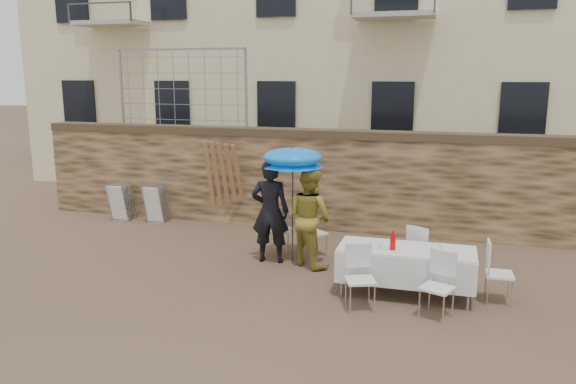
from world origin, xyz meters
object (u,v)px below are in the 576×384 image
(umbrella, at_px, (293,161))
(banquet_table, at_px, (406,251))
(table_chair_front_left, at_px, (360,279))
(table_chair_back, at_px, (421,252))
(chair_stack_right, at_px, (160,202))
(soda_bottle, at_px, (393,242))
(chair_stack_left, at_px, (126,200))
(couple_chair_left, at_px, (279,229))
(table_chair_side, at_px, (500,272))
(table_chair_front_right, at_px, (437,286))
(man_suit, at_px, (270,212))
(couple_chair_right, at_px, (314,232))
(woman_dress, at_px, (310,217))

(umbrella, bearing_deg, banquet_table, -26.33)
(table_chair_front_left, xyz_separation_m, table_chair_back, (0.80, 1.55, 0.00))
(umbrella, height_order, chair_stack_right, umbrella)
(soda_bottle, xyz_separation_m, chair_stack_right, (-5.80, 3.20, -0.45))
(chair_stack_left, height_order, chair_stack_right, same)
(banquet_table, bearing_deg, couple_chair_left, 149.30)
(table_chair_side, height_order, chair_stack_left, table_chair_side)
(table_chair_front_right, height_order, chair_stack_right, table_chair_front_right)
(soda_bottle, relative_size, table_chair_side, 0.27)
(table_chair_front_left, relative_size, chair_stack_right, 1.04)
(table_chair_front_right, xyz_separation_m, table_chair_back, (-0.30, 1.55, 0.00))
(table_chair_front_left, height_order, table_chair_side, same)
(man_suit, xyz_separation_m, table_chair_front_left, (1.95, -1.71, -0.48))
(table_chair_front_right, bearing_deg, chair_stack_right, 171.58)
(man_suit, xyz_separation_m, couple_chair_right, (0.70, 0.55, -0.48))
(woman_dress, bearing_deg, banquet_table, -175.35)
(umbrella, bearing_deg, table_chair_front_right, -34.39)
(table_chair_side, bearing_deg, banquet_table, 92.01)
(table_chair_side, distance_m, chair_stack_left, 8.81)
(table_chair_side, bearing_deg, woman_dress, 72.81)
(woman_dress, xyz_separation_m, soda_bottle, (1.60, -1.11, -0.00))
(soda_bottle, xyz_separation_m, table_chair_side, (1.60, 0.25, -0.43))
(soda_bottle, height_order, chair_stack_right, soda_bottle)
(banquet_table, height_order, chair_stack_right, chair_stack_right)
(table_chair_back, height_order, chair_stack_left, table_chair_back)
(umbrella, relative_size, chair_stack_left, 2.20)
(table_chair_back, bearing_deg, chair_stack_left, 7.15)
(umbrella, height_order, couple_chair_right, umbrella)
(table_chair_front_left, bearing_deg, table_chair_side, 1.62)
(woman_dress, bearing_deg, man_suit, 32.82)
(couple_chair_right, distance_m, table_chair_front_right, 3.26)
(table_chair_front_right, bearing_deg, chair_stack_left, 174.71)
(woman_dress, relative_size, banquet_table, 0.86)
(man_suit, bearing_deg, soda_bottle, 147.61)
(table_chair_back, relative_size, table_chair_side, 1.00)
(table_chair_side, bearing_deg, chair_stack_right, 66.15)
(soda_bottle, bearing_deg, chair_stack_left, 154.42)
(banquet_table, relative_size, table_chair_side, 2.19)
(table_chair_front_right, bearing_deg, woman_dress, 165.25)
(umbrella, bearing_deg, table_chair_back, -6.43)
(man_suit, distance_m, table_chair_back, 2.80)
(couple_chair_left, relative_size, chair_stack_right, 1.04)
(couple_chair_left, bearing_deg, man_suit, 77.63)
(table_chair_back, bearing_deg, table_chair_front_right, 125.73)
(banquet_table, relative_size, table_chair_front_right, 2.19)
(banquet_table, bearing_deg, chair_stack_left, 156.11)
(couple_chair_right, distance_m, table_chair_front_left, 2.59)
(banquet_table, distance_m, table_chair_front_right, 0.94)
(couple_chair_left, xyz_separation_m, soda_bottle, (2.35, -1.66, 0.43))
(couple_chair_left, relative_size, banquet_table, 0.46)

